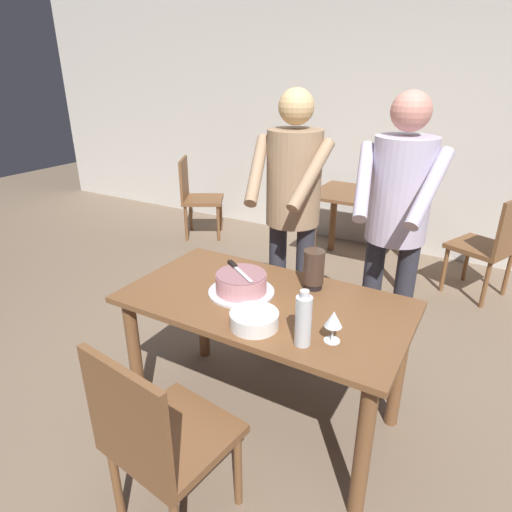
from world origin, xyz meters
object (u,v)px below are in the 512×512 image
object	(u,v)px
cake_on_platter	(241,284)
background_table	(367,211)
person_cutting_cake	(293,203)
hurricane_lamp	(314,269)
background_chair_0	(196,195)
cake_knife	(235,267)
plate_stack	(254,319)
chair_near_side	(159,436)
person_standing_beside	(397,218)
background_chair_1	(492,243)
wine_glass_near	(334,320)
main_dining_table	(265,321)
water_bottle	(303,320)

from	to	relation	value
cake_on_platter	background_table	world-z (taller)	cake_on_platter
person_cutting_cake	background_table	bearing A→B (deg)	90.01
hurricane_lamp	background_chair_0	xyz separation A→B (m)	(-2.25, 1.94, -0.37)
cake_knife	plate_stack	size ratio (longest dim) A/B	1.07
cake_knife	background_chair_0	distance (m)	2.88
cake_knife	chair_near_side	distance (m)	0.90
person_standing_beside	background_table	bearing A→B (deg)	110.32
person_cutting_cake	background_chair_1	bearing A→B (deg)	55.75
wine_glass_near	hurricane_lamp	distance (m)	0.49
main_dining_table	cake_knife	bearing A→B (deg)	168.40
wine_glass_near	water_bottle	size ratio (longest dim) A/B	0.58
cake_knife	background_table	bearing A→B (deg)	88.61
cake_on_platter	person_cutting_cake	size ratio (longest dim) A/B	0.20
chair_near_side	hurricane_lamp	bearing A→B (deg)	78.20
cake_on_platter	person_standing_beside	bearing A→B (deg)	46.23
wine_glass_near	background_table	xyz separation A→B (m)	(-0.56, 2.43, -0.28)
chair_near_side	background_table	bearing A→B (deg)	91.75
person_cutting_cake	background_chair_0	size ratio (longest dim) A/B	1.91
hurricane_lamp	background_chair_1	size ratio (longest dim) A/B	0.23
cake_knife	person_standing_beside	bearing A→B (deg)	41.62
hurricane_lamp	background_chair_1	xyz separation A→B (m)	(0.78, 1.94, -0.37)
cake_knife	water_bottle	xyz separation A→B (m)	(0.52, -0.30, -0.00)
water_bottle	person_cutting_cake	world-z (taller)	person_cutting_cake
cake_on_platter	water_bottle	bearing A→B (deg)	-29.34
plate_stack	cake_on_platter	bearing A→B (deg)	131.88
wine_glass_near	person_standing_beside	world-z (taller)	person_standing_beside
hurricane_lamp	water_bottle	bearing A→B (deg)	-71.63
background_table	background_chair_0	xyz separation A→B (m)	(-1.95, -0.08, -0.09)
person_standing_beside	background_chair_1	size ratio (longest dim) A/B	1.91
person_cutting_cake	chair_near_side	size ratio (longest dim) A/B	1.91
wine_glass_near	background_table	bearing A→B (deg)	103.07
hurricane_lamp	main_dining_table	bearing A→B (deg)	-123.56
cake_knife	plate_stack	xyz separation A→B (m)	(0.28, -0.28, -0.08)
hurricane_lamp	person_cutting_cake	distance (m)	0.52
main_dining_table	chair_near_side	distance (m)	0.77
person_cutting_cake	wine_glass_near	bearing A→B (deg)	-53.81
cake_on_platter	background_table	size ratio (longest dim) A/B	0.34
cake_on_platter	cake_knife	world-z (taller)	cake_knife
cake_on_platter	water_bottle	distance (m)	0.53
hurricane_lamp	person_standing_beside	size ratio (longest dim) A/B	0.12
wine_glass_near	chair_near_side	world-z (taller)	chair_near_side
cake_on_platter	hurricane_lamp	bearing A→B (deg)	38.65
main_dining_table	plate_stack	world-z (taller)	plate_stack
cake_on_platter	cake_knife	size ratio (longest dim) A/B	1.44
wine_glass_near	cake_knife	bearing A→B (deg)	160.66
hurricane_lamp	chair_near_side	size ratio (longest dim) A/B	0.23
background_chair_0	background_chair_1	distance (m)	3.03
chair_near_side	main_dining_table	bearing A→B (deg)	86.12
hurricane_lamp	cake_knife	bearing A→B (deg)	-151.09
plate_stack	person_cutting_cake	distance (m)	0.91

